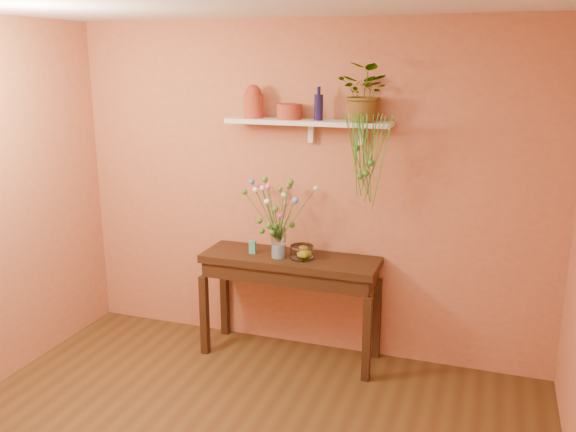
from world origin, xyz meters
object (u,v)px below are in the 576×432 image
terracotta_jug (253,102)px  bouquet (276,203)px  spider_plant (366,93)px  glass_bowl (302,253)px  blue_bottle (319,107)px  sideboard (290,271)px  glass_vase (279,245)px

terracotta_jug → bouquet: (0.25, -0.18, -0.75)m
spider_plant → glass_bowl: size_ratio=2.37×
terracotta_jug → glass_bowl: 1.24m
blue_bottle → spider_plant: spider_plant is taller
bouquet → blue_bottle: bearing=32.2°
sideboard → blue_bottle: (0.19, 0.11, 1.30)m
glass_bowl → blue_bottle: bearing=59.8°
terracotta_jug → spider_plant: 0.90m
blue_bottle → glass_bowl: blue_bottle is taller
sideboard → spider_plant: spider_plant is taller
bouquet → glass_bowl: bearing=10.7°
glass_vase → glass_bowl: glass_vase is taller
terracotta_jug → glass_bowl: bearing=-17.5°
glass_bowl → terracotta_jug: bearing=162.5°
sideboard → glass_vase: size_ratio=6.00×
terracotta_jug → glass_vase: 1.14m
glass_bowl → bouquet: bearing=-169.3°
glass_vase → terracotta_jug: bearing=147.6°
blue_bottle → glass_bowl: bearing=-120.2°
terracotta_jug → bouquet: bearing=-36.2°
glass_vase → bouquet: bouquet is taller
terracotta_jug → glass_bowl: terracotta_jug is taller
sideboard → glass_vase: glass_vase is taller
blue_bottle → bouquet: (-0.29, -0.18, -0.73)m
terracotta_jug → glass_vase: bearing=-32.4°
glass_vase → spider_plant: bearing=13.9°
sideboard → blue_bottle: blue_bottle is taller
glass_bowl → sideboard: bearing=165.0°
terracotta_jug → blue_bottle: bearing=-0.1°
bouquet → glass_bowl: size_ratio=3.34×
spider_plant → sideboard: bearing=-169.6°
glass_vase → bouquet: 0.34m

